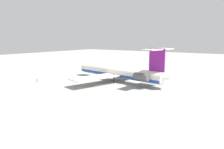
{
  "coord_description": "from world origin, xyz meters",
  "views": [
    {
      "loc": [
        -42.35,
        78.0,
        17.39
      ],
      "look_at": [
        4.72,
        10.96,
        3.3
      ],
      "focal_mm": 33.72,
      "sensor_mm": 36.0,
      "label": 1
    }
  ],
  "objects_px": {
    "main_jetliner": "(120,72)",
    "ground_crew_near_tail": "(118,67)",
    "ground_crew_near_nose": "(37,80)",
    "safety_cone_nose": "(104,70)"
  },
  "relations": [
    {
      "from": "ground_crew_near_nose",
      "to": "ground_crew_near_tail",
      "type": "distance_m",
      "value": 50.12
    },
    {
      "from": "ground_crew_near_nose",
      "to": "safety_cone_nose",
      "type": "xyz_separation_m",
      "value": [
        -2.14,
        -41.89,
        -0.79
      ]
    },
    {
      "from": "main_jetliner",
      "to": "ground_crew_near_tail",
      "type": "xyz_separation_m",
      "value": [
        20.53,
        -29.17,
        -2.77
      ]
    },
    {
      "from": "main_jetliner",
      "to": "ground_crew_near_nose",
      "type": "relative_size",
      "value": 28.7
    },
    {
      "from": "ground_crew_near_nose",
      "to": "safety_cone_nose",
      "type": "height_order",
      "value": "ground_crew_near_nose"
    },
    {
      "from": "safety_cone_nose",
      "to": "ground_crew_near_tail",
      "type": "bearing_deg",
      "value": -113.91
    },
    {
      "from": "main_jetliner",
      "to": "ground_crew_near_nose",
      "type": "height_order",
      "value": "main_jetliner"
    },
    {
      "from": "main_jetliner",
      "to": "ground_crew_near_tail",
      "type": "height_order",
      "value": "main_jetliner"
    },
    {
      "from": "main_jetliner",
      "to": "safety_cone_nose",
      "type": "xyz_separation_m",
      "value": [
        24.04,
        -21.25,
        -3.55
      ]
    },
    {
      "from": "main_jetliner",
      "to": "ground_crew_near_tail",
      "type": "relative_size",
      "value": 28.75
    }
  ]
}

